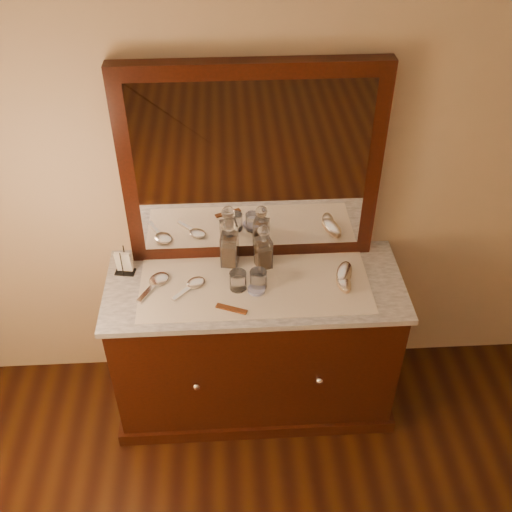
% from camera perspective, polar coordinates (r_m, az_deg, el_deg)
% --- Properties ---
extents(dresser_cabinet, '(1.40, 0.55, 0.82)m').
position_cam_1_polar(dresser_cabinet, '(3.18, -0.11, -8.57)').
color(dresser_cabinet, black).
rests_on(dresser_cabinet, floor).
extents(dresser_plinth, '(1.46, 0.59, 0.08)m').
position_cam_1_polar(dresser_plinth, '(3.46, -0.10, -12.71)').
color(dresser_plinth, black).
rests_on(dresser_plinth, floor).
extents(knob_left, '(0.04, 0.04, 0.04)m').
position_cam_1_polar(knob_left, '(2.96, -5.72, -12.31)').
color(knob_left, silver).
rests_on(knob_left, dresser_cabinet).
extents(knob_right, '(0.04, 0.04, 0.04)m').
position_cam_1_polar(knob_right, '(2.99, 6.09, -11.77)').
color(knob_right, silver).
rests_on(knob_right, dresser_cabinet).
extents(marble_top, '(1.44, 0.59, 0.03)m').
position_cam_1_polar(marble_top, '(2.88, -0.12, -2.85)').
color(marble_top, white).
rests_on(marble_top, dresser_cabinet).
extents(mirror_frame, '(1.20, 0.08, 1.00)m').
position_cam_1_polar(mirror_frame, '(2.77, -0.42, 8.53)').
color(mirror_frame, black).
rests_on(mirror_frame, marble_top).
extents(mirror_glass, '(1.06, 0.01, 0.86)m').
position_cam_1_polar(mirror_glass, '(2.74, -0.38, 8.17)').
color(mirror_glass, white).
rests_on(mirror_glass, marble_top).
extents(lace_runner, '(1.10, 0.45, 0.00)m').
position_cam_1_polar(lace_runner, '(2.85, -0.09, -2.86)').
color(lace_runner, beige).
rests_on(lace_runner, marble_top).
extents(pin_dish, '(0.10, 0.10, 0.01)m').
position_cam_1_polar(pin_dish, '(2.82, 0.04, -3.23)').
color(pin_dish, white).
rests_on(pin_dish, lace_runner).
extents(comb, '(0.15, 0.08, 0.01)m').
position_cam_1_polar(comb, '(2.73, -2.36, -5.07)').
color(comb, brown).
rests_on(comb, lace_runner).
extents(napkin_rack, '(0.10, 0.07, 0.14)m').
position_cam_1_polar(napkin_rack, '(2.96, -12.53, -0.69)').
color(napkin_rack, black).
rests_on(napkin_rack, marble_top).
extents(decanter_left, '(0.09, 0.09, 0.27)m').
position_cam_1_polar(decanter_left, '(2.91, -2.55, 0.87)').
color(decanter_left, brown).
rests_on(decanter_left, lace_runner).
extents(decanter_right, '(0.09, 0.09, 0.25)m').
position_cam_1_polar(decanter_right, '(2.90, 0.71, 0.54)').
color(decanter_right, brown).
rests_on(decanter_right, lace_runner).
extents(brush_near, '(0.07, 0.15, 0.04)m').
position_cam_1_polar(brush_near, '(2.87, 8.38, -2.49)').
color(brush_near, tan).
rests_on(brush_near, lace_runner).
extents(brush_far, '(0.12, 0.18, 0.04)m').
position_cam_1_polar(brush_far, '(2.91, 8.43, -1.66)').
color(brush_far, tan).
rests_on(brush_far, lace_runner).
extents(hand_mirror_outer, '(0.16, 0.23, 0.02)m').
position_cam_1_polar(hand_mirror_outer, '(2.90, -9.47, -2.44)').
color(hand_mirror_outer, silver).
rests_on(hand_mirror_outer, lace_runner).
extents(hand_mirror_inner, '(0.18, 0.18, 0.02)m').
position_cam_1_polar(hand_mirror_inner, '(2.86, -6.01, -2.74)').
color(hand_mirror_inner, silver).
rests_on(hand_mirror_inner, lace_runner).
extents(tumblers, '(0.18, 0.09, 0.09)m').
position_cam_1_polar(tumblers, '(2.81, -0.75, -2.30)').
color(tumblers, white).
rests_on(tumblers, lace_runner).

